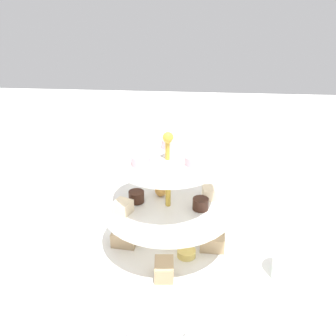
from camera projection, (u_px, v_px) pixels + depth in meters
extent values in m
plane|color=white|center=(168.00, 251.00, 0.83)|extent=(2.40, 2.40, 0.00)
cylinder|color=white|center=(168.00, 249.00, 0.82)|extent=(0.30, 0.30, 0.01)
cylinder|color=white|center=(168.00, 207.00, 0.78)|extent=(0.25, 0.25, 0.01)
cylinder|color=white|center=(168.00, 162.00, 0.74)|extent=(0.19, 0.19, 0.01)
cylinder|color=gold|center=(168.00, 198.00, 0.77)|extent=(0.01, 0.01, 0.24)
sphere|color=gold|center=(168.00, 138.00, 0.72)|extent=(0.02, 0.02, 0.02)
cube|color=tan|center=(212.00, 243.00, 0.81)|extent=(0.05, 0.04, 0.03)
cube|color=tan|center=(172.00, 217.00, 0.89)|extent=(0.05, 0.06, 0.03)
cube|color=tan|center=(124.00, 238.00, 0.82)|extent=(0.05, 0.04, 0.03)
cube|color=tan|center=(164.00, 269.00, 0.74)|extent=(0.04, 0.05, 0.03)
cylinder|color=#E5C660|center=(186.00, 253.00, 0.79)|extent=(0.04, 0.04, 0.01)
cylinder|color=#381E14|center=(136.00, 197.00, 0.79)|extent=(0.03, 0.03, 0.02)
cylinder|color=#381E14|center=(201.00, 204.00, 0.76)|extent=(0.03, 0.03, 0.02)
cube|color=beige|center=(211.00, 193.00, 0.80)|extent=(0.03, 0.03, 0.02)
cube|color=beige|center=(123.00, 207.00, 0.75)|extent=(0.04, 0.04, 0.02)
sphere|color=gold|center=(161.00, 190.00, 0.81)|extent=(0.02, 0.02, 0.02)
cylinder|color=#F2B7C1|center=(169.00, 143.00, 0.78)|extent=(0.03, 0.03, 0.02)
cylinder|color=#F2B7C1|center=(141.00, 161.00, 0.71)|extent=(0.03, 0.03, 0.02)
cylinder|color=#F2B7C1|center=(194.00, 161.00, 0.71)|extent=(0.03, 0.03, 0.02)
cylinder|color=white|center=(176.00, 147.00, 0.74)|extent=(0.04, 0.04, 0.04)
cube|color=silver|center=(142.00, 164.00, 0.72)|extent=(0.09, 0.04, 0.00)
cube|color=silver|center=(192.00, 166.00, 0.71)|extent=(0.08, 0.05, 0.00)
cylinder|color=silver|center=(78.00, 184.00, 0.94)|extent=(0.07, 0.07, 0.13)
cube|color=silver|center=(222.00, 185.00, 1.07)|extent=(0.16, 0.08, 0.00)
cube|color=silver|center=(6.00, 298.00, 0.70)|extent=(0.09, 0.16, 0.00)
cylinder|color=silver|center=(290.00, 258.00, 0.74)|extent=(0.06, 0.06, 0.09)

